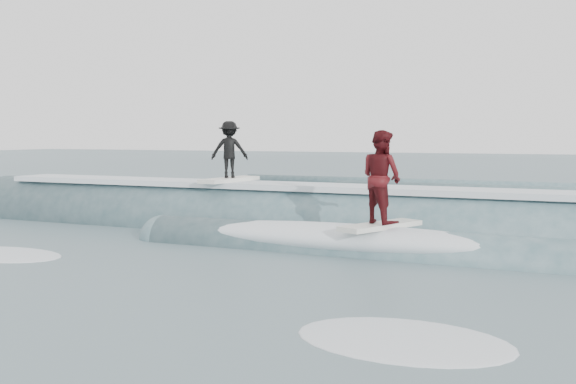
% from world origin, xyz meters
% --- Properties ---
extents(ground, '(160.00, 160.00, 0.00)m').
position_xyz_m(ground, '(0.00, 0.00, 0.00)').
color(ground, '#425861').
rests_on(ground, ground).
extents(breaking_wave, '(22.13, 3.93, 2.30)m').
position_xyz_m(breaking_wave, '(0.26, 4.96, 0.04)').
color(breaking_wave, '#38575F').
rests_on(breaking_wave, ground).
extents(surfer_black, '(1.10, 2.06, 1.58)m').
position_xyz_m(surfer_black, '(-2.10, 5.28, 1.96)').
color(surfer_black, silver).
rests_on(surfer_black, ground).
extents(surfer_red, '(1.37, 2.04, 1.98)m').
position_xyz_m(surfer_red, '(2.57, 3.08, 1.51)').
color(surfer_red, silver).
rests_on(surfer_red, ground).
extents(whitewater, '(13.39, 5.20, 0.10)m').
position_xyz_m(whitewater, '(-1.25, -1.40, 0.00)').
color(whitewater, silver).
rests_on(whitewater, ground).
extents(far_swells, '(42.11, 8.65, 0.80)m').
position_xyz_m(far_swells, '(-0.72, 17.65, 0.00)').
color(far_swells, '#38575F').
rests_on(far_swells, ground).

